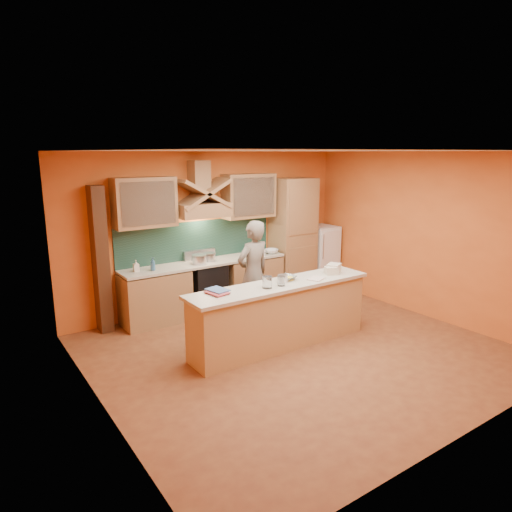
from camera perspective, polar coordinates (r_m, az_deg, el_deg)
floor at (r=6.72m, az=5.31°, el=-11.66°), size 5.50×5.00×0.01m
ceiling at (r=6.12m, az=5.87°, el=12.95°), size 5.50×5.00×0.01m
wall_back at (r=8.30m, az=-5.58°, el=3.21°), size 5.50×0.02×2.80m
wall_front at (r=4.72m, az=25.56°, el=-5.50°), size 5.50×0.02×2.80m
wall_left at (r=5.02m, az=-19.33°, el=-3.89°), size 0.02×5.00×2.80m
wall_right at (r=8.28m, az=20.33°, el=2.44°), size 0.02×5.00×2.80m
base_cabinet_left at (r=7.75m, az=-12.47°, el=-5.14°), size 1.10×0.60×0.86m
base_cabinet_right at (r=8.60m, az=-0.67°, el=-3.03°), size 1.10×0.60×0.86m
counter_top at (r=8.01m, az=-6.34°, el=-0.83°), size 3.00×0.62×0.04m
stove at (r=8.12m, az=-6.26°, el=-3.91°), size 0.60×0.58×0.90m
backsplash at (r=8.18m, az=-7.35°, el=1.95°), size 3.00×0.03×0.70m
range_hood at (r=7.88m, az=-6.68°, el=5.75°), size 0.92×0.50×0.24m
hood_chimney at (r=7.92m, az=-7.13°, el=9.99°), size 0.30×0.30×0.50m
upper_cabinet_left at (r=7.52m, az=-13.77°, el=6.52°), size 1.00×0.35×0.80m
upper_cabinet_right at (r=8.44m, az=-0.89°, el=7.53°), size 1.00×0.35×0.80m
pantry_column at (r=9.01m, az=4.61°, el=2.38°), size 0.80×0.60×2.30m
fridge at (r=9.60m, az=8.03°, el=-0.12°), size 0.58×0.60×1.30m
trim_column_left at (r=7.46m, az=-18.87°, el=-0.50°), size 0.20×0.30×2.30m
island_body at (r=6.71m, az=3.08°, el=-7.60°), size 2.80×0.55×0.88m
island_top at (r=6.56m, az=3.13°, el=-3.67°), size 2.90×0.62×0.05m
person at (r=7.37m, az=-0.35°, el=-2.21°), size 0.69×0.50×1.73m
pot_large at (r=7.86m, az=-7.11°, el=-0.55°), size 0.26×0.26×0.15m
pot_small at (r=8.02m, az=-5.78°, el=-0.29°), size 0.23×0.23×0.14m
soap_bottle_a at (r=7.52m, az=-14.75°, el=-1.20°), size 0.09×0.09×0.19m
soap_bottle_b at (r=7.51m, az=-12.78°, el=-0.99°), size 0.12×0.12×0.22m
bowl_back at (r=8.59m, az=1.95°, el=0.59°), size 0.32×0.32×0.08m
dish_rack at (r=8.40m, az=-0.07°, el=0.42°), size 0.35×0.30×0.11m
book_lower at (r=6.02m, az=-5.71°, el=-4.83°), size 0.27×0.33×0.03m
book_upper at (r=6.08m, az=-5.59°, el=-4.48°), size 0.27×0.33×0.02m
jar_large at (r=6.31m, az=1.42°, el=-3.30°), size 0.15×0.15×0.17m
jar_small at (r=6.43m, az=3.18°, el=-3.13°), size 0.14×0.14×0.14m
kitchen_scale at (r=6.60m, az=3.32°, el=-2.93°), size 0.11×0.11×0.09m
mixing_bowl at (r=6.74m, az=3.95°, el=-2.73°), size 0.31×0.31×0.06m
cloth at (r=6.82m, az=7.53°, el=-2.83°), size 0.31×0.27×0.02m
grocery_bag_a at (r=7.20m, az=9.71°, el=-1.53°), size 0.28×0.26×0.14m
grocery_bag_b at (r=7.12m, az=9.39°, el=-1.80°), size 0.23×0.21×0.12m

